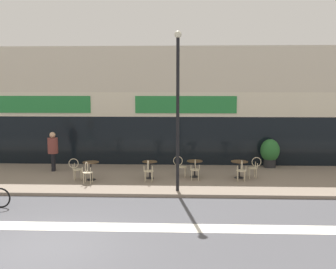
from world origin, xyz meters
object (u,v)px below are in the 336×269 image
at_px(bistro_table_2, 195,165).
at_px(cafe_chair_1_near, 148,169).
at_px(lamp_post, 178,101).
at_px(cafe_chair_3_near, 241,169).
at_px(bistro_table_3, 239,166).
at_px(planter_pot, 270,152).
at_px(bistro_table_1, 150,166).
at_px(cafe_chair_2_side, 180,165).
at_px(cafe_chair_0_side, 76,168).
at_px(bistro_table_0, 91,167).
at_px(pedestrian_near_end, 53,148).
at_px(cafe_chair_2_near, 195,168).
at_px(cafe_chair_0_near, 87,171).
at_px(cafe_chair_3_side, 254,166).

height_order(bistro_table_2, cafe_chair_1_near, cafe_chair_1_near).
bearing_deg(cafe_chair_1_near, bistro_table_2, -61.70).
bearing_deg(lamp_post, cafe_chair_3_near, 31.03).
bearing_deg(lamp_post, bistro_table_3, 40.10).
height_order(bistro_table_2, planter_pot, planter_pot).
relative_size(bistro_table_3, planter_pot, 0.53).
bearing_deg(cafe_chair_3_near, bistro_table_1, 86.54).
height_order(cafe_chair_2_side, lamp_post, lamp_post).
relative_size(cafe_chair_0_side, planter_pot, 0.66).
bearing_deg(bistro_table_0, bistro_table_3, 5.56).
bearing_deg(cafe_chair_2_side, lamp_post, -87.66).
height_order(bistro_table_1, bistro_table_2, bistro_table_1).
xyz_separation_m(cafe_chair_1_near, cafe_chair_2_side, (1.28, 0.98, 0.00)).
bearing_deg(bistro_table_0, pedestrian_near_end, 141.73).
xyz_separation_m(bistro_table_1, cafe_chair_2_near, (1.90, -0.28, 0.00)).
height_order(cafe_chair_0_side, cafe_chair_3_near, same).
bearing_deg(cafe_chair_0_near, pedestrian_near_end, 43.51).
relative_size(cafe_chair_0_near, planter_pot, 0.66).
distance_m(cafe_chair_2_near, lamp_post, 3.35).
relative_size(bistro_table_0, pedestrian_near_end, 0.42).
bearing_deg(bistro_table_3, bistro_table_0, -174.44).
xyz_separation_m(bistro_table_2, cafe_chair_0_side, (-4.96, -0.72, 0.01)).
relative_size(bistro_table_3, cafe_chair_2_side, 0.80).
height_order(bistro_table_3, cafe_chair_0_near, cafe_chair_0_near).
xyz_separation_m(cafe_chair_0_side, cafe_chair_2_side, (4.33, 0.73, 0.00)).
distance_m(bistro_table_1, cafe_chair_3_side, 4.43).
bearing_deg(bistro_table_2, cafe_chair_2_side, 179.50).
height_order(bistro_table_0, cafe_chair_3_side, cafe_chair_3_side).
relative_size(bistro_table_1, pedestrian_near_end, 0.41).
height_order(bistro_table_3, planter_pot, planter_pot).
xyz_separation_m(cafe_chair_1_near, cafe_chair_2_near, (1.91, 0.35, 0.00)).
bearing_deg(planter_pot, bistro_table_1, -155.27).
bearing_deg(cafe_chair_2_near, cafe_chair_3_side, -78.23).
relative_size(bistro_table_2, cafe_chair_2_near, 0.79).
height_order(bistro_table_2, bistro_table_3, bistro_table_3).
bearing_deg(cafe_chair_3_near, bistro_table_0, 92.19).
height_order(bistro_table_0, lamp_post, lamp_post).
height_order(cafe_chair_0_side, planter_pot, planter_pot).
xyz_separation_m(cafe_chair_1_near, cafe_chair_3_near, (3.80, 0.24, 0.00)).
height_order(cafe_chair_2_near, pedestrian_near_end, pedestrian_near_end).
bearing_deg(bistro_table_3, planter_pot, 52.58).
xyz_separation_m(bistro_table_2, cafe_chair_3_near, (1.89, -0.73, 0.01)).
distance_m(cafe_chair_2_near, cafe_chair_2_side, 0.89).
relative_size(bistro_table_2, cafe_chair_3_side, 0.79).
bearing_deg(cafe_chair_1_near, pedestrian_near_end, 68.15).
xyz_separation_m(cafe_chair_0_side, planter_pot, (8.64, 2.95, 0.23)).
bearing_deg(planter_pot, bistro_table_0, -159.85).
distance_m(bistro_table_0, cafe_chair_0_near, 0.63).
height_order(bistro_table_0, bistro_table_1, bistro_table_0).
xyz_separation_m(bistro_table_0, cafe_chair_3_near, (6.22, -0.02, -0.02)).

